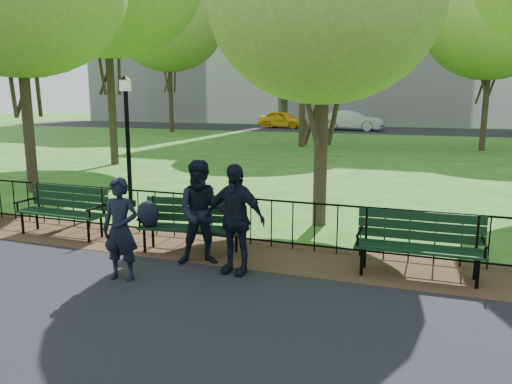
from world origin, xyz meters
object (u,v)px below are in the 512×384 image
(lamppost, at_px, (128,137))
(person_right, at_px, (235,219))
(park_bench_right_a, at_px, (420,238))
(sedan_silver, at_px, (353,120))
(tree_far_c, at_px, (304,15))
(taxi, at_px, (283,119))
(tree_far_w, at_px, (168,24))
(park_bench_main, at_px, (173,217))
(park_bench_left_a, at_px, (64,205))
(person_left, at_px, (121,229))
(person_mid, at_px, (202,213))
(tree_near_e, at_px, (324,4))
(tree_far_e, at_px, (492,23))

(lamppost, xyz_separation_m, person_right, (4.26, -3.53, -0.88))
(park_bench_right_a, xyz_separation_m, sedan_silver, (-6.23, 32.52, 0.20))
(tree_far_c, relative_size, taxi, 2.32)
(tree_far_c, xyz_separation_m, tree_far_w, (-12.32, 7.68, 1.10))
(person_right, bearing_deg, lamppost, 145.74)
(lamppost, bearing_deg, park_bench_main, -45.82)
(park_bench_main, relative_size, park_bench_left_a, 0.99)
(tree_far_c, height_order, person_left, tree_far_c)
(park_bench_right_a, height_order, sedan_silver, sedan_silver)
(park_bench_main, height_order, park_bench_right_a, park_bench_right_a)
(park_bench_main, distance_m, taxi, 34.89)
(lamppost, distance_m, person_right, 5.61)
(park_bench_main, distance_m, person_right, 1.58)
(park_bench_main, height_order, taxi, taxi)
(lamppost, bearing_deg, person_mid, -42.66)
(park_bench_right_a, distance_m, tree_far_w, 33.41)
(tree_near_e, relative_size, tree_far_w, 0.57)
(park_bench_main, xyz_separation_m, lamppost, (-2.83, 2.92, 1.11))
(park_bench_right_a, height_order, lamppost, lamppost)
(tree_near_e, relative_size, taxi, 1.52)
(tree_far_e, distance_m, person_mid, 21.88)
(taxi, bearing_deg, tree_near_e, -150.50)
(tree_far_e, bearing_deg, tree_far_c, -173.04)
(person_left, relative_size, person_mid, 0.90)
(tree_near_e, height_order, sedan_silver, tree_near_e)
(park_bench_left_a, relative_size, person_mid, 1.10)
(park_bench_main, xyz_separation_m, tree_far_w, (-14.98, 26.61, 7.33))
(park_bench_right_a, relative_size, tree_far_w, 0.16)
(park_bench_right_a, bearing_deg, lamppost, 157.80)
(tree_far_c, relative_size, person_right, 5.77)
(park_bench_left_a, height_order, lamppost, lamppost)
(park_bench_right_a, height_order, person_left, person_left)
(tree_far_w, distance_m, person_mid, 32.08)
(park_bench_main, xyz_separation_m, sedan_silver, (-2.10, 32.73, 0.17))
(tree_far_w, bearing_deg, person_right, -58.93)
(park_bench_main, xyz_separation_m, person_right, (1.43, -0.62, 0.23))
(park_bench_main, bearing_deg, park_bench_left_a, 166.64)
(lamppost, xyz_separation_m, tree_far_e, (9.28, 17.12, 4.42))
(tree_near_e, distance_m, tree_far_w, 29.50)
(tree_far_w, xyz_separation_m, taxi, (6.72, 7.29, -7.23))
(park_bench_left_a, bearing_deg, park_bench_main, -3.89)
(person_left, distance_m, taxi, 36.30)
(lamppost, bearing_deg, taxi, 99.92)
(lamppost, bearing_deg, tree_far_w, 117.14)
(park_bench_left_a, distance_m, person_right, 4.09)
(tree_near_e, bearing_deg, park_bench_right_a, -50.10)
(park_bench_main, distance_m, tree_near_e, 5.15)
(tree_far_e, xyz_separation_m, person_left, (-6.49, -21.50, -5.39))
(tree_near_e, xyz_separation_m, person_mid, (-1.22, -3.15, -3.64))
(park_bench_main, relative_size, park_bench_right_a, 0.99)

